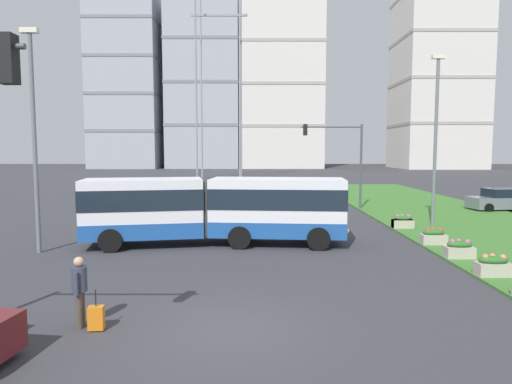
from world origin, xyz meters
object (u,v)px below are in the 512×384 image
Objects in this scene: car_black_sedan at (166,198)px; apartment_tower_west at (127,81)px; flower_planter_5 at (402,221)px; flower_planter_2 at (459,249)px; pedestrian_crossing at (79,287)px; apartment_tower_westcentre at (204,88)px; flower_planter_3 at (433,236)px; apartment_tower_centre at (281,69)px; flower_planter_1 at (492,265)px; streetlight_median at (435,134)px; car_grey_wagon at (501,200)px; rolling_suitcase at (96,318)px; streetlight_left at (33,132)px; flower_planter_4 at (402,221)px; traffic_light_far_right at (340,151)px; articulated_bus at (215,208)px; apartment_tower_eastcentre at (437,63)px; apartment_tower_east at (437,84)px.

car_black_sedan is 82.29m from apartment_tower_west.
flower_planter_2 is at bearing -90.00° from flower_planter_5.
apartment_tower_westcentre reaches higher than pedestrian_crossing.
flower_planter_3 is (12.22, 9.34, -0.58)m from pedestrian_crossing.
apartment_tower_centre reaches higher than apartment_tower_west.
flower_planter_1 is 0.12× the size of streetlight_median.
pedestrian_crossing is 12.94m from flower_planter_1.
car_grey_wagon is at bearing 60.82° from flower_planter_1.
rolling_suitcase is at bearing -82.92° from car_black_sedan.
flower_planter_5 is 18.54m from streetlight_left.
traffic_light_far_right is at bearing 102.49° from flower_planter_4.
flower_planter_4 is (11.77, 13.79, 0.11)m from rolling_suitcase.
streetlight_median reaches higher than pedestrian_crossing.
flower_planter_5 is 90.96m from apartment_tower_westcentre.
apartment_tower_west reaches higher than flower_planter_4.
flower_planter_4 is (14.60, -9.05, -0.33)m from car_black_sedan.
streetlight_left is 94.60m from apartment_tower_centre.
traffic_light_far_right is 0.67× the size of streetlight_left.
streetlight_left is at bearing -161.81° from flower_planter_5.
flower_planter_2 is at bearing 28.95° from pedestrian_crossing.
rolling_suitcase is at bearing -101.24° from articulated_bus.
apartment_tower_eastcentre reaches higher than streetlight_median.
flower_planter_2 is at bearing -83.07° from traffic_light_far_right.
traffic_light_far_right is at bearing -115.39° from apartment_tower_east.
articulated_bus is 10.95× the size of flower_planter_3.
car_grey_wagon is 0.75× the size of traffic_light_far_right.
flower_planter_1 is at bearing 20.63° from rolling_suitcase.
apartment_tower_centre reaches higher than flower_planter_3.
apartment_tower_eastcentre is at bearing 67.46° from flower_planter_4.
articulated_bus is 22.41m from car_grey_wagon.
apartment_tower_west is 36.79m from apartment_tower_centre.
flower_planter_4 is at bearing -31.78° from car_black_sedan.
traffic_light_far_right is (7.96, 12.22, 2.59)m from articulated_bus.
flower_planter_4 is at bearing -76.71° from apartment_tower_westcentre.
apartment_tower_westcentre is at bearing 177.83° from apartment_tower_centre.
articulated_bus is 6.92× the size of pedestrian_crossing.
streetlight_left reaches higher than traffic_light_far_right.
rolling_suitcase is 0.88× the size of flower_planter_3.
apartment_tower_centre is at bearing 91.27° from flower_planter_5.
rolling_suitcase reaches higher than flower_planter_3.
flower_planter_5 is 0.18× the size of traffic_light_far_right.
apartment_tower_westcentre is (-8.68, 100.40, 19.00)m from rolling_suitcase.
apartment_tower_centre reaches higher than car_black_sedan.
streetlight_left is 0.98× the size of streetlight_median.
apartment_tower_eastcentre is (34.46, 92.37, 24.08)m from flower_planter_1.
car_black_sedan is 17.17m from flower_planter_5.
flower_planter_5 is at bearing -159.83° from streetlight_median.
traffic_light_far_right is 8.52m from streetlight_median.
flower_planter_1 is 9.38m from flower_planter_5.
streetlight_left is 93.36m from apartment_tower_westcentre.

